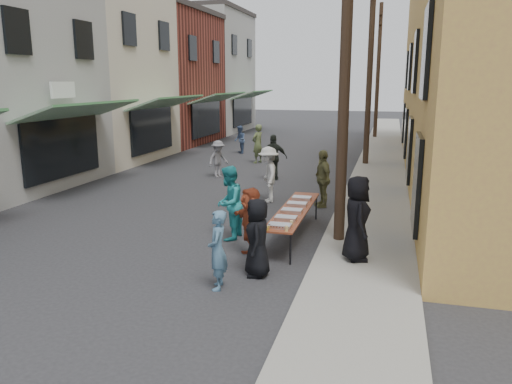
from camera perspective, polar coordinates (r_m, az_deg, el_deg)
The scene contains 27 objects.
ground at distance 11.08m, azimuth -15.32°, elevation -8.47°, with size 120.00×120.00×0.00m, color #28282B.
sidewalk at distance 24.17m, azimuth 14.04°, elevation 3.02°, with size 2.20×60.00×0.10m, color gray.
storefront_row at distance 28.37m, azimuth -18.15°, elevation 12.41°, with size 8.00×37.00×9.00m.
utility_pole_near at distance 11.93m, azimuth 10.21°, elevation 15.29°, with size 0.26×0.26×9.00m, color #2D2116.
utility_pole_mid at distance 23.89m, azimuth 12.89°, elevation 13.70°, with size 0.26×0.26×9.00m, color #2D2116.
utility_pole_far at distance 35.88m, azimuth 13.78°, elevation 13.16°, with size 0.26×0.26×9.00m, color #2D2116.
serving_table at distance 12.56m, azimuth 4.37°, elevation -2.15°, with size 0.70×4.00×0.75m.
catering_tray_sausage at distance 10.98m, azimuth 2.74°, elevation -3.87°, with size 0.50×0.33×0.08m, color maroon.
catering_tray_foil_b at distance 11.59m, azimuth 3.44°, elevation -2.99°, with size 0.50×0.33×0.08m, color #B2B2B7.
catering_tray_buns at distance 12.25m, azimuth 4.11°, elevation -2.14°, with size 0.50×0.33×0.08m, color tan.
catering_tray_foil_d at distance 12.92m, azimuth 4.71°, elevation -1.38°, with size 0.50×0.33×0.08m, color #B2B2B7.
catering_tray_buns_end at distance 13.59m, azimuth 5.25°, elevation -0.70°, with size 0.50×0.33×0.08m, color tan.
condiment_jar_a at distance 10.75m, azimuth 1.25°, elevation -4.22°, with size 0.07×0.07×0.08m, color #A57F26.
condiment_jar_b at distance 10.84m, azimuth 1.37°, elevation -4.08°, with size 0.07×0.07×0.08m, color #A57F26.
condiment_jar_c at distance 10.93m, azimuth 1.50°, elevation -3.93°, with size 0.07×0.07×0.08m, color #A57F26.
cup_stack at distance 10.70m, azimuth 3.50°, elevation -4.21°, with size 0.08×0.08×0.12m, color tan.
guest_front_a at distance 10.10m, azimuth 0.15°, elevation -5.23°, with size 0.79×0.51×1.62m, color black.
guest_front_b at distance 9.52m, azimuth -4.42°, elevation -6.63°, with size 0.56×0.37×1.54m, color #49708E.
guest_front_c at distance 12.42m, azimuth -3.12°, elevation -1.26°, with size 0.90×0.70×1.86m, color teal.
guest_front_d at distance 16.31m, azimuth 1.43°, elevation 2.02°, with size 1.18×0.68×1.82m, color beige.
guest_front_e at distance 15.79m, azimuth 7.61°, elevation 1.54°, with size 1.06×0.44×1.81m, color brown.
guest_queue_back at distance 11.18m, azimuth -0.63°, elevation -3.49°, with size 1.49×0.47×1.60m, color maroon.
server at distance 10.90m, azimuth 11.46°, elevation -2.97°, with size 0.90×0.59×1.84m, color black.
passerby_left at distance 20.64m, azimuth -4.34°, elevation 3.79°, with size 0.98×0.57×1.52m, color slate.
passerby_mid at distance 20.00m, azimuth 2.03°, elevation 3.97°, with size 1.07×0.45×1.82m, color black.
passerby_right at distance 24.23m, azimuth 0.18°, elevation 5.54°, with size 0.68×0.45×1.87m, color #56653B.
passerby_far at distance 27.52m, azimuth -1.85°, elevation 6.01°, with size 0.74×0.58×1.52m, color #455B85.
Camera 1 is at (5.40, -8.86, 3.89)m, focal length 35.00 mm.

